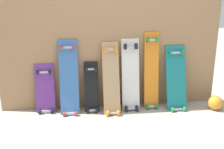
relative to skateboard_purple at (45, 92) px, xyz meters
The scene contains 10 objects.
ground_plane 0.82m from the skateboard_purple, ahead, with size 12.00×12.00×0.00m, color #A89E8E.
plywood_wall_panel 1.00m from the skateboard_purple, ahead, with size 2.62×0.04×1.74m, color #99724C.
skateboard_purple is the anchor object (origin of this frame).
skateboard_blue 0.32m from the skateboard_purple, ahead, with size 0.21×0.26×0.92m.
skateboard_black 0.54m from the skateboard_purple, ahead, with size 0.16×0.22×0.65m.
skateboard_natural 0.78m from the skateboard_purple, ahead, with size 0.19×0.33×0.88m.
skateboard_white 1.02m from the skateboard_purple, ahead, with size 0.21×0.24×0.90m.
skateboard_orange 1.27m from the skateboard_purple, ahead, with size 0.17×0.20×0.98m.
skateboard_teal 1.56m from the skateboard_purple, ahead, with size 0.24×0.30×0.82m.
rubber_ball 2.02m from the skateboard_purple, ahead, with size 0.18×0.18×0.18m, color orange.
Camera 1 is at (-0.39, -3.23, 1.46)m, focal length 46.23 mm.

